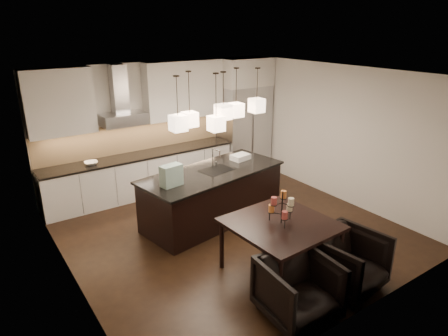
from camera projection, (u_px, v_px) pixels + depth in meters
floor at (230, 231)px, 7.30m from camera, size 5.50×5.50×0.02m
ceiling at (231, 73)px, 6.33m from camera, size 5.50×5.50×0.02m
wall_back at (159, 125)px, 8.95m from camera, size 5.50×0.02×2.80m
wall_front at (367, 219)px, 4.68m from camera, size 5.50×0.02×2.80m
wall_left at (63, 195)px, 5.35m from camera, size 0.02×5.50×2.80m
wall_right at (339, 134)px, 8.29m from camera, size 0.02×5.50×2.80m
refrigerator at (244, 130)px, 9.89m from camera, size 1.20×0.72×2.15m
fridge_panel at (245, 72)px, 9.41m from camera, size 1.26×0.72×0.65m
lower_cabinets at (143, 175)px, 8.69m from camera, size 4.21×0.62×0.88m
countertop at (141, 155)px, 8.54m from camera, size 4.21×0.66×0.04m
backsplash at (134, 137)px, 8.65m from camera, size 4.21×0.02×0.63m
upper_cab_left at (59, 102)px, 7.42m from camera, size 1.25×0.35×1.25m
upper_cab_right at (184, 90)px, 8.83m from camera, size 1.85×0.35×1.25m
hood_canopy at (123, 119)px, 8.13m from camera, size 0.90×0.52×0.24m
hood_chimney at (119, 89)px, 8.01m from camera, size 0.30×0.28×0.96m
fruit_bowl at (91, 163)px, 7.91m from camera, size 0.29×0.29×0.06m
island_body at (213, 196)px, 7.55m from camera, size 2.82×1.49×0.94m
island_top at (212, 172)px, 7.38m from camera, size 2.92×1.59×0.04m
faucet at (213, 158)px, 7.45m from camera, size 0.15×0.27×0.41m
tote_bag at (171, 175)px, 6.66m from camera, size 0.39×0.25×0.36m
food_container at (240, 157)px, 7.98m from camera, size 0.40×0.31×0.11m
dining_table at (280, 248)px, 5.94m from camera, size 1.46×1.46×0.84m
candelabra at (282, 207)px, 5.71m from camera, size 0.42×0.42×0.49m
candle_a at (290, 207)px, 5.81m from camera, size 0.09×0.09×0.11m
candle_b at (271, 208)px, 5.78m from camera, size 0.09×0.09×0.11m
candle_c at (285, 215)px, 5.58m from camera, size 0.09×0.09×0.11m
candle_d at (284, 194)px, 5.81m from camera, size 0.09×0.09×0.11m
candle_e at (274, 201)px, 5.60m from camera, size 0.09×0.09×0.11m
candle_f at (291, 202)px, 5.57m from camera, size 0.09×0.09×0.11m
armchair_left at (298, 289)px, 5.03m from camera, size 0.95×0.97×0.82m
armchair_right at (349, 261)px, 5.61m from camera, size 0.99×1.01×0.83m
pendant_a at (178, 123)px, 6.45m from camera, size 0.24×0.24×0.26m
pendant_b at (190, 119)px, 7.07m from camera, size 0.24×0.24×0.26m
pendant_c at (223, 112)px, 6.94m from camera, size 0.24×0.24×0.26m
pendant_d at (236, 110)px, 7.55m from camera, size 0.24×0.24×0.26m
pendant_e at (257, 105)px, 7.51m from camera, size 0.24×0.24×0.26m
pendant_f at (216, 123)px, 6.81m from camera, size 0.24×0.24×0.26m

